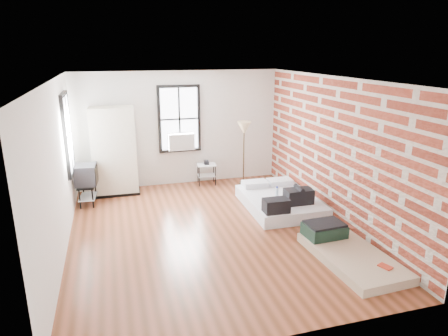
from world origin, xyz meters
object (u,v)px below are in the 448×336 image
object	(u,v)px
floor_lamp	(244,131)
mattress_bare	(345,250)
wardrobe	(114,152)
mattress_main	(280,201)
tv_stand	(86,176)
side_table	(206,169)

from	to	relation	value
floor_lamp	mattress_bare	bearing A→B (deg)	-84.26
wardrobe	mattress_main	bearing A→B (deg)	-28.46
mattress_main	floor_lamp	world-z (taller)	floor_lamp
mattress_bare	tv_stand	world-z (taller)	tv_stand
mattress_main	wardrobe	size ratio (longest dim) A/B	0.96
floor_lamp	tv_stand	distance (m)	3.82
mattress_bare	floor_lamp	world-z (taller)	floor_lamp
mattress_main	floor_lamp	bearing A→B (deg)	98.39
wardrobe	tv_stand	bearing A→B (deg)	-137.68
mattress_bare	wardrobe	bearing A→B (deg)	127.34
side_table	wardrobe	bearing A→B (deg)	-178.17
wardrobe	tv_stand	distance (m)	0.91
floor_lamp	mattress_main	bearing A→B (deg)	-82.70
floor_lamp	side_table	bearing A→B (deg)	166.81
mattress_main	side_table	xyz separation A→B (m)	(-1.14, 2.00, 0.24)
mattress_bare	floor_lamp	bearing A→B (deg)	92.95
mattress_bare	wardrobe	xyz separation A→B (m)	(-3.51, 4.16, 0.90)
wardrobe	side_table	distance (m)	2.28
side_table	floor_lamp	world-z (taller)	floor_lamp
mattress_bare	wardrobe	world-z (taller)	wardrobe
mattress_bare	side_table	xyz separation A→B (m)	(-1.31, 4.23, 0.29)
mattress_main	floor_lamp	distance (m)	2.15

